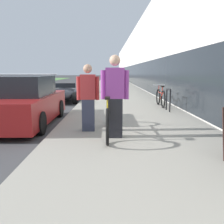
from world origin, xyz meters
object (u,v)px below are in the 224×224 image
(cruiser_bike_nearest, at_px, (161,97))
(bike_rack_hoop, at_px, (168,97))
(parked_sedan_curbside, at_px, (24,103))
(tandem_bicycle, at_px, (108,117))
(person_rider, at_px, (115,97))
(vintage_roadster_curbside, at_px, (64,94))
(person_bystander, at_px, (88,98))

(cruiser_bike_nearest, bearing_deg, bike_rack_hoop, -88.95)
(bike_rack_hoop, height_order, parked_sedan_curbside, parked_sedan_curbside)
(tandem_bicycle, relative_size, bike_rack_hoop, 3.28)
(tandem_bicycle, height_order, cruiser_bike_nearest, tandem_bicycle)
(person_rider, xyz_separation_m, parked_sedan_curbside, (-2.69, 1.98, -0.38))
(bike_rack_hoop, height_order, vintage_roadster_curbside, bike_rack_hoop)
(tandem_bicycle, bearing_deg, bike_rack_hoop, 56.37)
(person_bystander, bearing_deg, person_rider, -44.37)
(person_rider, xyz_separation_m, cruiser_bike_nearest, (2.10, 5.07, -0.54))
(tandem_bicycle, relative_size, person_rider, 1.51)
(person_rider, relative_size, person_bystander, 1.11)
(cruiser_bike_nearest, xyz_separation_m, parked_sedan_curbside, (-4.79, -3.09, 0.17))
(tandem_bicycle, xyz_separation_m, person_bystander, (-0.48, 0.28, 0.43))
(cruiser_bike_nearest, bearing_deg, parked_sedan_curbside, -147.15)
(bike_rack_hoop, relative_size, vintage_roadster_curbside, 0.21)
(person_bystander, bearing_deg, vintage_roadster_curbside, 104.57)
(tandem_bicycle, bearing_deg, vintage_roadster_curbside, 107.43)
(tandem_bicycle, height_order, parked_sedan_curbside, parked_sedan_curbside)
(bike_rack_hoop, xyz_separation_m, parked_sedan_curbside, (-4.81, -1.81, 0.03))
(bike_rack_hoop, distance_m, cruiser_bike_nearest, 1.29)
(cruiser_bike_nearest, height_order, vintage_roadster_curbside, cruiser_bike_nearest)
(bike_rack_hoop, bearing_deg, person_rider, -119.24)
(person_rider, bearing_deg, vintage_roadster_curbside, 107.78)
(tandem_bicycle, xyz_separation_m, person_rider, (0.16, -0.35, 0.52))
(tandem_bicycle, relative_size, parked_sedan_curbside, 0.65)
(bike_rack_hoop, bearing_deg, vintage_roadster_curbside, 138.34)
(person_rider, relative_size, bike_rack_hoop, 2.17)
(person_rider, distance_m, cruiser_bike_nearest, 5.51)
(tandem_bicycle, distance_m, vintage_roadster_curbside, 7.95)
(bike_rack_hoop, relative_size, parked_sedan_curbside, 0.20)
(person_rider, height_order, bike_rack_hoop, person_rider)
(person_rider, height_order, vintage_roadster_curbside, person_rider)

